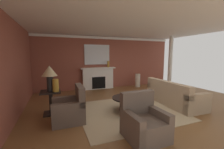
# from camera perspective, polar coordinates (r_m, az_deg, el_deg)

# --- Properties ---
(ground_plane) EXTENTS (9.27, 9.27, 0.00)m
(ground_plane) POSITION_cam_1_polar(r_m,az_deg,el_deg) (5.18, 9.89, -12.34)
(ground_plane) COLOR brown
(wall_fireplace) EXTENTS (7.73, 0.12, 2.73)m
(wall_fireplace) POSITION_cam_1_polar(r_m,az_deg,el_deg) (7.91, -2.45, 4.69)
(wall_fireplace) COLOR brown
(wall_fireplace) RESTS_ON ground_plane
(wall_window) EXTENTS (0.12, 7.13, 2.73)m
(wall_window) POSITION_cam_1_polar(r_m,az_deg,el_deg) (4.60, -34.71, 1.41)
(wall_window) COLOR brown
(wall_window) RESTS_ON ground_plane
(ceiling_panel) EXTENTS (7.73, 7.13, 0.06)m
(ceiling_panel) POSITION_cam_1_polar(r_m,az_deg,el_deg) (5.23, 8.81, 18.56)
(ceiling_panel) COLOR white
(crown_moulding) EXTENTS (7.73, 0.08, 0.12)m
(crown_moulding) POSITION_cam_1_polar(r_m,az_deg,el_deg) (7.88, -2.31, 14.03)
(crown_moulding) COLOR white
(area_rug) EXTENTS (3.03, 2.72, 0.01)m
(area_rug) POSITION_cam_1_polar(r_m,az_deg,el_deg) (4.78, 6.29, -13.90)
(area_rug) COLOR tan
(area_rug) RESTS_ON ground_plane
(fireplace) EXTENTS (1.80, 0.35, 1.13)m
(fireplace) POSITION_cam_1_polar(r_m,az_deg,el_deg) (7.65, -5.45, -1.67)
(fireplace) COLOR white
(fireplace) RESTS_ON ground_plane
(mantel_mirror) EXTENTS (1.33, 0.04, 1.01)m
(mantel_mirror) POSITION_cam_1_polar(r_m,az_deg,el_deg) (7.67, -5.81, 7.71)
(mantel_mirror) COLOR silver
(sofa) EXTENTS (0.99, 2.14, 0.85)m
(sofa) POSITION_cam_1_polar(r_m,az_deg,el_deg) (5.72, 22.79, -7.79)
(sofa) COLOR tan
(sofa) RESTS_ON ground_plane
(armchair_near_window) EXTENTS (0.81, 0.81, 0.95)m
(armchair_near_window) POSITION_cam_1_polar(r_m,az_deg,el_deg) (4.15, -16.14, -13.11)
(armchair_near_window) COLOR brown
(armchair_near_window) RESTS_ON ground_plane
(armchair_facing_fireplace) EXTENTS (0.82, 0.82, 0.95)m
(armchair_facing_fireplace) POSITION_cam_1_polar(r_m,az_deg,el_deg) (3.33, 12.35, -18.30)
(armchair_facing_fireplace) COLOR brown
(armchair_facing_fireplace) RESTS_ON ground_plane
(coffee_table) EXTENTS (1.00, 1.00, 0.45)m
(coffee_table) POSITION_cam_1_polar(r_m,az_deg,el_deg) (4.67, 6.35, -10.13)
(coffee_table) COLOR black
(coffee_table) RESTS_ON ground_plane
(side_table) EXTENTS (0.56, 0.56, 0.70)m
(side_table) POSITION_cam_1_polar(r_m,az_deg,el_deg) (4.78, -22.68, -9.46)
(side_table) COLOR black
(side_table) RESTS_ON ground_plane
(table_lamp) EXTENTS (0.44, 0.44, 0.75)m
(table_lamp) POSITION_cam_1_polar(r_m,az_deg,el_deg) (4.62, -23.19, 0.40)
(table_lamp) COLOR black
(table_lamp) RESTS_ON side_table
(vase_tall_corner) EXTENTS (0.27, 0.27, 0.73)m
(vase_tall_corner) POSITION_cam_1_polar(r_m,az_deg,el_deg) (8.28, 9.95, -2.26)
(vase_tall_corner) COLOR beige
(vase_tall_corner) RESTS_ON ground_plane
(vase_on_side_table) EXTENTS (0.17, 0.17, 0.37)m
(vase_on_side_table) POSITION_cam_1_polar(r_m,az_deg,el_deg) (4.55, -21.12, -3.95)
(vase_on_side_table) COLOR #B7892D
(vase_on_side_table) RESTS_ON side_table
(vase_mantel_right) EXTENTS (0.11, 0.11, 0.33)m
(vase_mantel_right) POSITION_cam_1_polar(r_m,az_deg,el_deg) (7.69, -1.46, 4.07)
(vase_mantel_right) COLOR #B7892D
(vase_mantel_right) RESTS_ON fireplace
(book_red_cover) EXTENTS (0.21, 0.19, 0.05)m
(book_red_cover) POSITION_cam_1_polar(r_m,az_deg,el_deg) (4.64, 4.66, -8.40)
(book_red_cover) COLOR tan
(book_red_cover) RESTS_ON coffee_table
(book_art_folio) EXTENTS (0.24, 0.16, 0.03)m
(book_art_folio) POSITION_cam_1_polar(r_m,az_deg,el_deg) (4.55, 7.29, -8.23)
(book_art_folio) COLOR maroon
(book_art_folio) RESTS_ON coffee_table
(column_white) EXTENTS (0.20, 0.20, 2.73)m
(column_white) POSITION_cam_1_polar(r_m,az_deg,el_deg) (8.26, 21.75, 4.28)
(column_white) COLOR white
(column_white) RESTS_ON ground_plane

